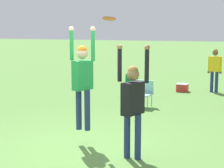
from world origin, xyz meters
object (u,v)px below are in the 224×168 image
person_jumping (83,76)px  person_defending (133,99)px  camping_chair_1 (143,91)px  cooler_box (182,88)px  camping_chair_2 (131,84)px  person_spectator_near (215,67)px  frisbee (109,19)px

person_jumping → person_defending: bearing=-90.0°
person_defending → camping_chair_1: bearing=-146.2°
camping_chair_1 → cooler_box: camping_chair_1 is taller
camping_chair_2 → person_spectator_near: 3.40m
frisbee → cooler_box: (-0.01, 7.41, -2.44)m
person_defending → cooler_box: bearing=-156.2°
person_defending → camping_chair_1: (-1.15, 4.46, -0.64)m
person_jumping → person_spectator_near: bearing=6.1°
person_jumping → camping_chair_1: 4.15m
camping_chair_1 → person_spectator_near: person_spectator_near is taller
frisbee → camping_chair_1: 4.72m
person_defending → camping_chair_1: person_defending is taller
person_defending → camping_chair_2: size_ratio=2.60×
person_spectator_near → camping_chair_2: bearing=-131.5°
person_spectator_near → cooler_box: 1.43m
frisbee → camping_chair_2: 6.11m
person_jumping → camping_chair_2: bearing=27.8°
camping_chair_1 → person_spectator_near: 3.95m
person_jumping → cooler_box: size_ratio=5.09×
person_defending → camping_chair_2: 6.21m
person_jumping → person_spectator_near: 7.78m
person_spectator_near → cooler_box: bearing=-156.9°
person_spectator_near → cooler_box: (-1.14, -0.30, -0.82)m
camping_chair_2 → cooler_box: (1.44, 1.87, -0.32)m
cooler_box → camping_chair_2: bearing=-127.7°
person_defending → frisbee: frisbee is taller
camping_chair_2 → person_spectator_near: bearing=-170.2°
frisbee → person_spectator_near: size_ratio=0.16×
person_jumping → cooler_box: bearing=14.3°
camping_chair_1 → camping_chair_2: size_ratio=1.01×
person_defending → frisbee: bearing=-96.4°
camping_chair_1 → cooler_box: size_ratio=1.97×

